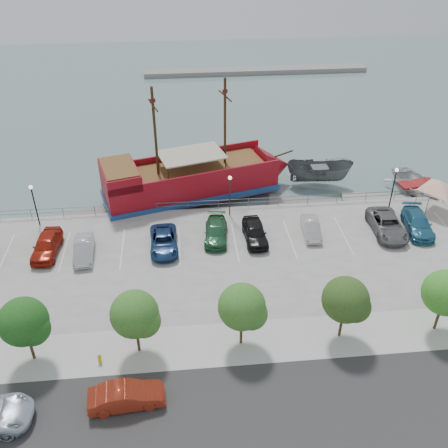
{
  "coord_description": "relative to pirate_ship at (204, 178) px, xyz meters",
  "views": [
    {
      "loc": [
        -4.54,
        -34.06,
        26.09
      ],
      "look_at": [
        -1.0,
        2.0,
        2.0
      ],
      "focal_mm": 40.0,
      "sensor_mm": 36.0,
      "label": 1
    }
  ],
  "objects": [
    {
      "name": "fire_hydrant",
      "position": [
        -8.43,
        -22.81,
        -0.78
      ],
      "size": [
        0.26,
        0.26,
        0.75
      ],
      "rotation": [
        0.0,
        0.0,
        -0.25
      ],
      "color": "gold",
      "rests_on": "sidewalk"
    },
    {
      "name": "tree_d",
      "position": [
        1.27,
        -22.08,
        2.11
      ],
      "size": [
        3.3,
        3.2,
        5.0
      ],
      "color": "#473321",
      "rests_on": "sidewalk"
    },
    {
      "name": "tree_f",
      "position": [
        15.27,
        -22.08,
        2.11
      ],
      "size": [
        3.3,
        3.2,
        5.0
      ],
      "color": "#473321",
      "rests_on": "sidewalk"
    },
    {
      "name": "street_sedan",
      "position": [
        -6.4,
        -26.29,
        -0.43
      ],
      "size": [
        4.73,
        1.99,
        1.52
      ],
      "primitive_type": "imported",
      "rotation": [
        0.0,
        0.0,
        1.66
      ],
      "color": "maroon",
      "rests_on": "street"
    },
    {
      "name": "seawall_railing",
      "position": [
        2.12,
        -4.21,
        -0.66
      ],
      "size": [
        50.0,
        0.06,
        1.0
      ],
      "color": "slate",
      "rests_on": "land_slab"
    },
    {
      "name": "street",
      "position": [
        2.12,
        -28.01,
        -1.18
      ],
      "size": [
        100.0,
        8.0,
        0.04
      ],
      "primitive_type": "cube",
      "color": "#343333",
      "rests_on": "land_slab"
    },
    {
      "name": "tree_e",
      "position": [
        8.27,
        -22.08,
        2.11
      ],
      "size": [
        3.3,
        3.2,
        5.0
      ],
      "color": "#473321",
      "rests_on": "sidewalk"
    },
    {
      "name": "tree_c",
      "position": [
        -5.73,
        -22.08,
        2.11
      ],
      "size": [
        3.3,
        3.2,
        5.0
      ],
      "color": "#473321",
      "rests_on": "sidewalk"
    },
    {
      "name": "canopy_tent",
      "position": [
        22.3,
        -6.51,
        2.04
      ],
      "size": [
        4.91,
        4.91,
        3.71
      ],
      "rotation": [
        0.0,
        0.0,
        -0.11
      ],
      "color": "slate",
      "rests_on": "land_slab"
    },
    {
      "name": "lamp_post_left",
      "position": [
        -15.88,
        -5.51,
        1.75
      ],
      "size": [
        0.36,
        0.36,
        4.28
      ],
      "color": "black",
      "rests_on": "land_slab"
    },
    {
      "name": "sidewalk",
      "position": [
        2.12,
        -22.01,
        -1.17
      ],
      "size": [
        100.0,
        4.0,
        0.05
      ],
      "primitive_type": "cube",
      "color": "#BAB9B6",
      "rests_on": "land_slab"
    },
    {
      "name": "parked_car_f",
      "position": [
        9.16,
        -9.43,
        -0.52
      ],
      "size": [
        1.69,
        4.13,
        1.33
      ],
      "primitive_type": "imported",
      "rotation": [
        0.0,
        0.0,
        -0.07
      ],
      "color": "beige",
      "rests_on": "land_slab"
    },
    {
      "name": "dock_west",
      "position": [
        -11.44,
        -2.81,
        -2.0
      ],
      "size": [
        6.79,
        3.41,
        0.37
      ],
      "primitive_type": "cube",
      "rotation": [
        0.0,
        0.0,
        0.25
      ],
      "color": "gray",
      "rests_on": "ground"
    },
    {
      "name": "pirate_ship",
      "position": [
        0.0,
        0.0,
        0.0
      ],
      "size": [
        21.12,
        10.74,
        13.07
      ],
      "rotation": [
        0.0,
        0.0,
        0.27
      ],
      "color": "maroon",
      "rests_on": "ground"
    },
    {
      "name": "lamp_post_right",
      "position": [
        18.12,
        -5.51,
        1.75
      ],
      "size": [
        0.36,
        0.36,
        4.28
      ],
      "color": "black",
      "rests_on": "land_slab"
    },
    {
      "name": "dock_mid",
      "position": [
        10.3,
        -2.81,
        -1.98
      ],
      "size": [
        7.78,
        3.79,
        0.43
      ],
      "primitive_type": "cube",
      "rotation": [
        0.0,
        0.0,
        -0.23
      ],
      "color": "slate",
      "rests_on": "ground"
    },
    {
      "name": "dock_east",
      "position": [
        17.97,
        -2.81,
        -1.98
      ],
      "size": [
        7.44,
        3.66,
        0.41
      ],
      "primitive_type": "cube",
      "rotation": [
        0.0,
        0.0,
        -0.24
      ],
      "color": "gray",
      "rests_on": "ground"
    },
    {
      "name": "speedboat",
      "position": [
        22.81,
        -1.39,
        -1.45
      ],
      "size": [
        6.32,
        7.97,
        1.48
      ],
      "primitive_type": "imported",
      "rotation": [
        0.0,
        0.0,
        0.18
      ],
      "color": "silver",
      "rests_on": "ground"
    },
    {
      "name": "parked_car_e",
      "position": [
        3.92,
        -9.81,
        -0.38
      ],
      "size": [
        2.04,
        4.79,
        1.61
      ],
      "primitive_type": "imported",
      "rotation": [
        0.0,
        0.0,
        0.03
      ],
      "color": "black",
      "rests_on": "land_slab"
    },
    {
      "name": "parked_car_h",
      "position": [
        19.07,
        -9.8,
        -0.42
      ],
      "size": [
        2.9,
        5.55,
        1.54
      ],
      "primitive_type": "imported",
      "rotation": [
        0.0,
        0.0,
        -0.15
      ],
      "color": "#276788",
      "rests_on": "land_slab"
    },
    {
      "name": "tree_b",
      "position": [
        -12.73,
        -22.08,
        2.11
      ],
      "size": [
        3.3,
        3.2,
        5.0
      ],
      "color": "#473321",
      "rests_on": "sidewalk"
    },
    {
      "name": "parked_car_b",
      "position": [
        -11.02,
        -10.77,
        -0.47
      ],
      "size": [
        1.81,
        4.45,
        1.44
      ],
      "primitive_type": "imported",
      "rotation": [
        0.0,
        0.0,
        0.07
      ],
      "color": "#B0B1B3",
      "rests_on": "land_slab"
    },
    {
      "name": "parked_car_c",
      "position": [
        -4.19,
        -10.32,
        -0.48
      ],
      "size": [
        2.53,
        5.2,
        1.42
      ],
      "primitive_type": "imported",
      "rotation": [
        0.0,
        0.0,
        0.03
      ],
      "color": "navy",
      "rests_on": "land_slab"
    },
    {
      "name": "parked_car_d",
      "position": [
        0.47,
        -9.25,
        -0.48
      ],
      "size": [
        2.53,
        5.09,
        1.42
      ],
      "primitive_type": "imported",
      "rotation": [
        0.0,
        0.0,
        -0.11
      ],
      "color": "#265C36",
      "rests_on": "land_slab"
    },
    {
      "name": "patrol_boat",
      "position": [
        12.72,
        1.28,
        -0.81
      ],
      "size": [
        7.49,
        3.96,
        2.75
      ],
      "primitive_type": "imported",
      "rotation": [
        0.0,
        0.0,
        1.38
      ],
      "color": "#525558",
      "rests_on": "ground"
    },
    {
      "name": "lamp_post_mid",
      "position": [
        2.12,
        -5.51,
        1.75
      ],
      "size": [
        0.36,
        0.36,
        4.28
      ],
      "color": "black",
      "rests_on": "land_slab"
    },
    {
      "name": "parked_car_a",
      "position": [
        -14.24,
        -10.04,
        -0.35
      ],
      "size": [
        2.28,
        5.02,
        1.67
      ],
      "primitive_type": "imported",
      "rotation": [
        0.0,
        0.0,
        -0.06
      ],
      "color": "#9D1E0E",
      "rests_on": "land_slab"
    },
    {
      "name": "ground",
      "position": [
        2.12,
        -12.01,
        -2.19
      ],
      "size": [
        160.0,
        160.0,
        0.0
      ],
      "primitive_type": "plane",
      "color": "slate"
    },
    {
      "name": "parked_car_g",
      "position": [
        16.16,
        -9.81,
        -0.4
      ],
      "size": [
        2.85,
        5.8,
        1.59
      ],
      "primitive_type": "imported",
      "rotation": [
        0.0,
        0.0,
        -0.04
      ],
      "color": "slate",
      "rests_on": "land_slab"
    },
    {
      "name": "far_shore",
      "position": [
        12.12,
        42.99,
        -1.79
      ],
      "size": [
        40.0,
        3.0,
        0.8
      ],
      "primitive_type": "cube",
      "color": "gray",
      "rests_on": "ground"
    }
  ]
}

